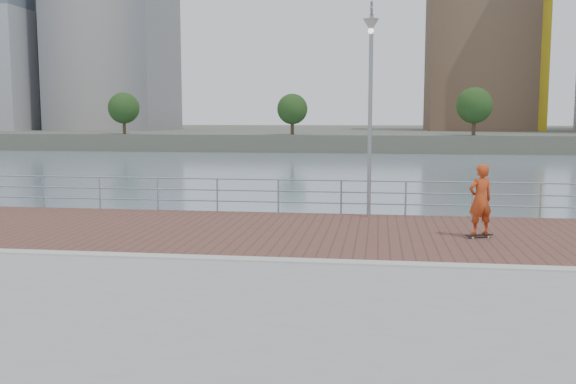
# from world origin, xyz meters

# --- Properties ---
(water) EXTENTS (400.00, 400.00, 0.00)m
(water) POSITION_xyz_m (0.00, 0.00, -2.00)
(water) COLOR slate
(water) RESTS_ON ground
(brick_lane) EXTENTS (40.00, 6.80, 0.02)m
(brick_lane) POSITION_xyz_m (0.00, 3.60, 0.01)
(brick_lane) COLOR brown
(brick_lane) RESTS_ON seawall
(curb) EXTENTS (40.00, 0.40, 0.06)m
(curb) POSITION_xyz_m (0.00, 0.00, 0.03)
(curb) COLOR #B7B5AD
(curb) RESTS_ON seawall
(far_shore) EXTENTS (320.00, 95.00, 2.50)m
(far_shore) POSITION_xyz_m (0.00, 122.50, -0.75)
(far_shore) COLOR #4C5142
(far_shore) RESTS_ON ground
(guardrail) EXTENTS (39.06, 0.06, 1.13)m
(guardrail) POSITION_xyz_m (0.00, 7.00, 0.69)
(guardrail) COLOR #8C9EA8
(guardrail) RESTS_ON brick_lane
(street_lamp) EXTENTS (0.46, 1.33, 6.26)m
(street_lamp) POSITION_xyz_m (1.92, 6.04, 4.45)
(street_lamp) COLOR gray
(street_lamp) RESTS_ON brick_lane
(skateboard) EXTENTS (0.73, 0.46, 0.08)m
(skateboard) POSITION_xyz_m (4.83, 3.39, 0.08)
(skateboard) COLOR black
(skateboard) RESTS_ON brick_lane
(skateboarder) EXTENTS (0.79, 0.68, 1.84)m
(skateboarder) POSITION_xyz_m (4.83, 3.39, 1.02)
(skateboarder) COLOR #B83F18
(skateboarder) RESTS_ON skateboard
(shoreline_trees) EXTENTS (109.51, 4.99, 6.66)m
(shoreline_trees) POSITION_xyz_m (-1.49, 77.00, 4.35)
(shoreline_trees) COLOR #473323
(shoreline_trees) RESTS_ON far_shore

